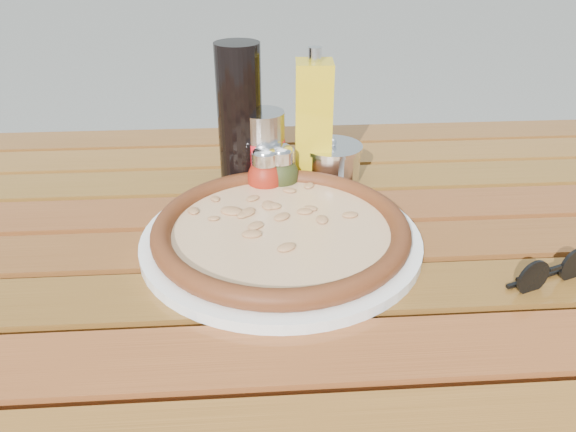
{
  "coord_description": "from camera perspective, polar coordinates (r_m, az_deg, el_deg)",
  "views": [
    {
      "loc": [
        -0.04,
        -0.62,
        1.13
      ],
      "look_at": [
        0.0,
        0.02,
        0.78
      ],
      "focal_mm": 35.0,
      "sensor_mm": 36.0,
      "label": 1
    }
  ],
  "objects": [
    {
      "name": "table",
      "position": [
        0.77,
        0.1,
        -7.62
      ],
      "size": [
        1.4,
        0.9,
        0.75
      ],
      "color": "#39200D",
      "rests_on": "ground"
    },
    {
      "name": "plate",
      "position": [
        0.73,
        -0.7,
        -2.38
      ],
      "size": [
        0.45,
        0.45,
        0.01
      ],
      "primitive_type": "cylinder",
      "rotation": [
        0.0,
        0.0,
        -0.31
      ],
      "color": "white",
      "rests_on": "table"
    },
    {
      "name": "pizza",
      "position": [
        0.72,
        -0.71,
        -1.3
      ],
      "size": [
        0.44,
        0.44,
        0.03
      ],
      "rotation": [
        0.0,
        0.0,
        -0.44
      ],
      "color": "#FBE1B4",
      "rests_on": "plate"
    },
    {
      "name": "pepper_shaker",
      "position": [
        0.84,
        -2.32,
        4.37
      ],
      "size": [
        0.07,
        0.07,
        0.08
      ],
      "rotation": [
        0.0,
        0.0,
        -0.4
      ],
      "color": "#AC2513",
      "rests_on": "table"
    },
    {
      "name": "oregano_shaker",
      "position": [
        0.84,
        -0.73,
        4.61
      ],
      "size": [
        0.05,
        0.05,
        0.08
      ],
      "rotation": [
        0.0,
        0.0,
        -0.01
      ],
      "color": "#373E19",
      "rests_on": "table"
    },
    {
      "name": "dark_bottle",
      "position": [
        0.85,
        -4.91,
        9.86
      ],
      "size": [
        0.08,
        0.08,
        0.22
      ],
      "primitive_type": "cylinder",
      "rotation": [
        0.0,
        0.0,
        0.24
      ],
      "color": "black",
      "rests_on": "table"
    },
    {
      "name": "soda_can",
      "position": [
        0.86,
        -2.53,
        6.65
      ],
      "size": [
        0.08,
        0.08,
        0.12
      ],
      "rotation": [
        0.0,
        0.0,
        -0.3
      ],
      "color": "#BCBCC1",
      "rests_on": "table"
    },
    {
      "name": "olive_oil_cruet",
      "position": [
        0.87,
        2.58,
        9.41
      ],
      "size": [
        0.06,
        0.06,
        0.21
      ],
      "rotation": [
        0.0,
        0.0,
        -0.06
      ],
      "color": "gold",
      "rests_on": "table"
    },
    {
      "name": "parmesan_tin",
      "position": [
        0.9,
        4.44,
        5.48
      ],
      "size": [
        0.11,
        0.11,
        0.07
      ],
      "rotation": [
        0.0,
        0.0,
        -0.1
      ],
      "color": "silver",
      "rests_on": "table"
    },
    {
      "name": "sunglasses",
      "position": [
        0.72,
        25.23,
        -5.14
      ],
      "size": [
        0.11,
        0.06,
        0.04
      ],
      "rotation": [
        0.0,
        0.0,
        0.35
      ],
      "color": "black",
      "rests_on": "table"
    }
  ]
}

